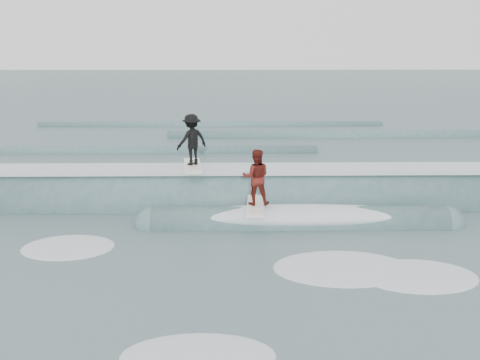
{
  "coord_description": "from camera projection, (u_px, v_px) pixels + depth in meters",
  "views": [
    {
      "loc": [
        -0.24,
        -11.98,
        5.6
      ],
      "look_at": [
        0.0,
        4.65,
        1.1
      ],
      "focal_mm": 40.0,
      "sensor_mm": 36.0,
      "label": 1
    }
  ],
  "objects": [
    {
      "name": "ground",
      "position": [
        243.0,
        273.0,
        13.03
      ],
      "size": [
        160.0,
        160.0,
        0.0
      ],
      "primitive_type": "plane",
      "color": "#3C5558",
      "rests_on": "ground"
    },
    {
      "name": "far_swells",
      "position": [
        243.0,
        139.0,
        30.07
      ],
      "size": [
        36.14,
        8.65,
        0.8
      ],
      "color": "#3C6365",
      "rests_on": "ground"
    },
    {
      "name": "surfer_black",
      "position": [
        192.0,
        142.0,
        17.89
      ],
      "size": [
        1.27,
        2.05,
        1.81
      ],
      "color": "white",
      "rests_on": "ground"
    },
    {
      "name": "breaking_wave",
      "position": [
        246.0,
        205.0,
        18.2
      ],
      "size": [
        23.7,
        3.99,
        2.43
      ],
      "color": "#3C6365",
      "rests_on": "ground"
    },
    {
      "name": "whitewater",
      "position": [
        257.0,
        279.0,
        12.71
      ],
      "size": [
        11.79,
        7.1,
        0.1
      ],
      "color": "white",
      "rests_on": "ground"
    },
    {
      "name": "surfer_red",
      "position": [
        256.0,
        180.0,
        15.99
      ],
      "size": [
        0.84,
        2.03,
        1.79
      ],
      "color": "white",
      "rests_on": "ground"
    }
  ]
}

